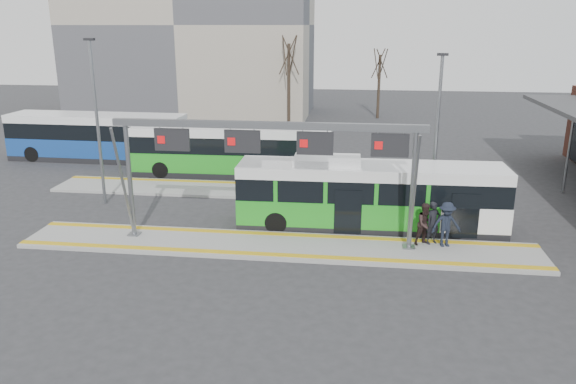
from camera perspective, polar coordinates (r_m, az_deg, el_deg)
name	(u,v)px	position (r m, az deg, el deg)	size (l,w,h in m)	color
ground	(278,247)	(24.05, -1.03, -5.64)	(120.00, 120.00, 0.00)	#2D2D30
platform_main	(278,246)	(24.02, -1.04, -5.48)	(22.00, 3.00, 0.15)	gray
platform_second	(229,189)	(32.17, -6.05, 0.26)	(20.00, 3.00, 0.15)	gray
tactile_main	(278,244)	(23.99, -1.04, -5.29)	(22.00, 2.65, 0.02)	gold
tactile_second	(233,183)	(33.22, -5.60, 0.96)	(20.00, 0.35, 0.02)	gold
gantry	(270,147)	(23.06, -1.86, 4.57)	(13.00, 1.68, 5.20)	slate
apartment_block	(192,23)	(60.50, -9.70, 16.60)	(24.50, 12.50, 18.40)	#A29787
hero_bus	(369,196)	(26.08, 8.27, -0.45)	(12.16, 2.81, 3.33)	black
bg_bus_green	(233,151)	(35.19, -5.65, 4.14)	(12.33, 2.83, 3.07)	black
bg_bus_blue	(97,138)	(41.22, -18.79, 5.26)	(12.26, 2.96, 3.18)	black
passenger_a	(433,223)	(24.53, 14.53, -3.06)	(0.67, 0.44, 1.85)	black
passenger_b	(426,224)	(24.35, 13.80, -3.18)	(0.89, 0.69, 1.83)	#2C1E1D
passenger_c	(446,224)	(24.37, 15.79, -3.19)	(1.25, 0.72, 1.93)	black
tree_left	(289,56)	(51.06, 0.09, 13.68)	(1.40, 1.40, 8.45)	#382B21
tree_mid	(380,64)	(57.10, 9.32, 12.72)	(1.40, 1.40, 7.04)	#382B21
tree_far	(77,64)	(60.02, -20.64, 12.04)	(1.40, 1.40, 6.99)	#382B21
lamp_west	(97,120)	(30.26, -18.82, 6.98)	(0.50, 0.25, 8.48)	slate
lamp_east	(437,132)	(28.00, 14.88, 5.92)	(0.50, 0.25, 7.85)	slate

